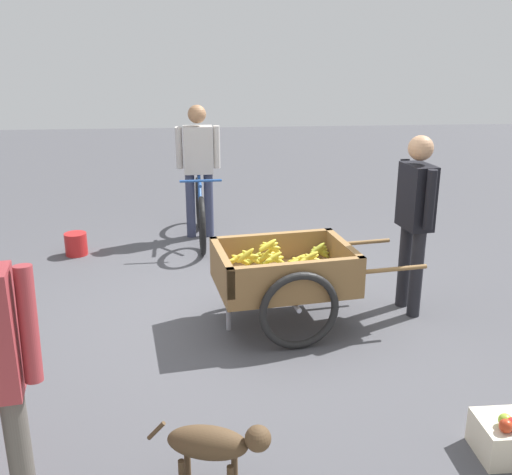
% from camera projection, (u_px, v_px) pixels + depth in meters
% --- Properties ---
extents(ground_plane, '(24.00, 24.00, 0.00)m').
position_uv_depth(ground_plane, '(238.00, 318.00, 5.16)').
color(ground_plane, '#47474C').
extents(fruit_cart, '(1.74, 1.03, 0.72)m').
position_uv_depth(fruit_cart, '(284.00, 276.00, 4.92)').
color(fruit_cart, olive).
rests_on(fruit_cart, ground).
extents(vendor_person, '(0.25, 0.56, 1.56)m').
position_uv_depth(vendor_person, '(415.00, 210.00, 5.02)').
color(vendor_person, black).
rests_on(vendor_person, ground).
extents(bicycle, '(0.46, 1.66, 0.85)m').
position_uv_depth(bicycle, '(200.00, 212.00, 7.07)').
color(bicycle, black).
rests_on(bicycle, ground).
extents(cyclist_person, '(0.52, 0.21, 1.59)m').
position_uv_depth(cyclist_person, '(198.00, 160.00, 7.03)').
color(cyclist_person, '#333851').
rests_on(cyclist_person, ground).
extents(dog, '(0.66, 0.29, 0.40)m').
position_uv_depth(dog, '(215.00, 443.00, 3.13)').
color(dog, '#4C3823').
rests_on(dog, ground).
extents(plastic_bucket, '(0.25, 0.25, 0.25)m').
position_uv_depth(plastic_bucket, '(76.00, 244.00, 6.65)').
color(plastic_bucket, '#B21E1E').
rests_on(plastic_bucket, ground).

